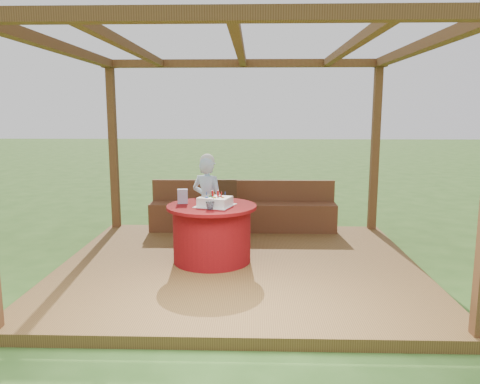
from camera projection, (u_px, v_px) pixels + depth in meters
The scene contains 10 objects.
ground at pixel (239, 272), 5.98m from camera, with size 60.00×60.00×0.00m, color #2D521B.
deck at pixel (239, 268), 5.97m from camera, with size 4.50×4.00×0.12m, color brown.
pergola at pixel (239, 79), 5.58m from camera, with size 4.50×4.00×2.72m.
bench at pixel (243, 214), 7.61m from camera, with size 3.00×0.42×0.80m.
table at pixel (212, 233), 6.00m from camera, with size 1.14×1.14×0.74m.
chair at pixel (223, 206), 7.24m from camera, with size 0.43×0.43×0.86m.
elderly_woman at pixel (208, 200), 6.61m from camera, with size 0.55×0.47×1.33m.
birthday_cake at pixel (215, 201), 5.88m from camera, with size 0.55×0.55×0.19m.
gift_bag at pixel (183, 196), 6.04m from camera, with size 0.13×0.08×0.19m, color #E091C3.
drinking_glass at pixel (210, 206), 5.65m from camera, with size 0.11×0.11×0.10m, color silver.
Camera 1 is at (0.18, -5.72, 2.02)m, focal length 35.00 mm.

